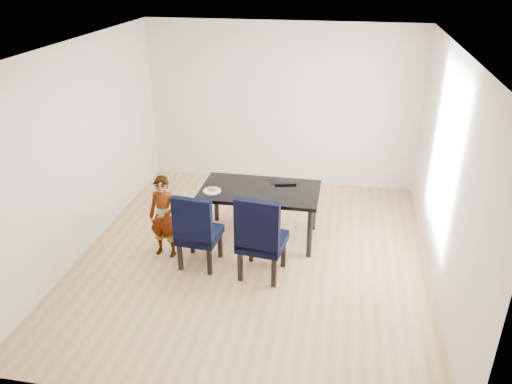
% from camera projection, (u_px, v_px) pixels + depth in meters
% --- Properties ---
extents(floor, '(4.50, 5.00, 0.01)m').
position_uv_depth(floor, '(253.00, 256.00, 6.62)').
color(floor, tan).
rests_on(floor, ground).
extents(ceiling, '(4.50, 5.00, 0.01)m').
position_uv_depth(ceiling, '(253.00, 47.00, 5.44)').
color(ceiling, white).
rests_on(ceiling, wall_back).
extents(wall_back, '(4.50, 0.01, 2.70)m').
position_uv_depth(wall_back, '(281.00, 106.00, 8.25)').
color(wall_back, silver).
rests_on(wall_back, ground).
extents(wall_front, '(4.50, 0.01, 2.70)m').
position_uv_depth(wall_front, '(192.00, 283.00, 3.81)').
color(wall_front, silver).
rests_on(wall_front, ground).
extents(wall_left, '(0.01, 5.00, 2.70)m').
position_uv_depth(wall_left, '(81.00, 150.00, 6.40)').
color(wall_left, silver).
rests_on(wall_left, ground).
extents(wall_right, '(0.01, 5.00, 2.70)m').
position_uv_depth(wall_right, '(448.00, 175.00, 5.66)').
color(wall_right, silver).
rests_on(wall_right, ground).
extents(dining_table, '(1.60, 0.90, 0.75)m').
position_uv_depth(dining_table, '(260.00, 214.00, 6.89)').
color(dining_table, black).
rests_on(dining_table, floor).
extents(chair_left, '(0.53, 0.55, 1.03)m').
position_uv_depth(chair_left, '(199.00, 228.00, 6.25)').
color(chair_left, black).
rests_on(chair_left, floor).
extents(chair_right, '(0.60, 0.62, 1.12)m').
position_uv_depth(chair_right, '(263.00, 234.00, 6.02)').
color(chair_right, black).
rests_on(chair_right, floor).
extents(child, '(0.44, 0.31, 1.12)m').
position_uv_depth(child, '(164.00, 217.00, 6.42)').
color(child, red).
rests_on(child, floor).
extents(plate, '(0.25, 0.25, 0.01)m').
position_uv_depth(plate, '(212.00, 191.00, 6.67)').
color(plate, silver).
rests_on(plate, dining_table).
extents(sandwich, '(0.14, 0.08, 0.06)m').
position_uv_depth(sandwich, '(212.00, 189.00, 6.65)').
color(sandwich, '#AD7D3E').
rests_on(sandwich, plate).
extents(laptop, '(0.34, 0.25, 0.02)m').
position_uv_depth(laptop, '(285.00, 182.00, 6.93)').
color(laptop, black).
rests_on(laptop, dining_table).
extents(cable_tangle, '(0.20, 0.20, 0.01)m').
position_uv_depth(cable_tangle, '(276.00, 184.00, 6.89)').
color(cable_tangle, black).
rests_on(cable_tangle, dining_table).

